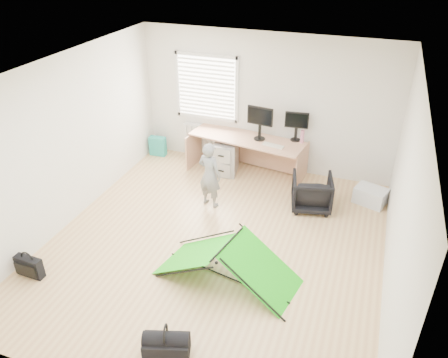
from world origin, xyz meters
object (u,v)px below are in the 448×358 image
(monitor_right, at_px, (296,130))
(office_chair, at_px, (312,192))
(thermos, at_px, (302,137))
(laptop_bag, at_px, (29,267))
(desk, at_px, (246,156))
(monitor_left, at_px, (260,128))
(filing_cabinet, at_px, (226,157))
(person, at_px, (210,175))
(duffel_bag, at_px, (167,347))
(kite, at_px, (227,261))
(storage_crate, at_px, (371,196))

(monitor_right, xyz_separation_m, office_chair, (0.54, -1.03, -0.66))
(thermos, relative_size, laptop_bag, 0.60)
(desk, distance_m, thermos, 1.16)
(monitor_left, distance_m, thermos, 0.81)
(desk, bearing_deg, filing_cabinet, -158.55)
(thermos, bearing_deg, person, -131.02)
(laptop_bag, relative_size, duffel_bag, 0.78)
(monitor_left, bearing_deg, duffel_bag, -80.28)
(office_chair, distance_m, person, 1.79)
(monitor_left, bearing_deg, office_chair, -28.00)
(kite, bearing_deg, thermos, 94.55)
(filing_cabinet, distance_m, person, 1.27)
(monitor_left, distance_m, duffel_bag, 4.56)
(monitor_left, relative_size, kite, 0.26)
(desk, distance_m, monitor_left, 0.67)
(person, bearing_deg, laptop_bag, 70.16)
(kite, bearing_deg, person, 129.87)
(monitor_right, distance_m, person, 1.96)
(desk, relative_size, kite, 1.16)
(storage_crate, bearing_deg, duffel_bag, -115.74)
(monitor_right, relative_size, storage_crate, 0.83)
(person, distance_m, storage_crate, 2.89)
(storage_crate, distance_m, laptop_bag, 5.66)
(thermos, xyz_separation_m, storage_crate, (1.38, -0.47, -0.74))
(laptop_bag, height_order, duffel_bag, laptop_bag)
(monitor_right, distance_m, thermos, 0.17)
(desk, relative_size, laptop_bag, 5.40)
(kite, bearing_deg, duffel_bag, -87.62)
(thermos, bearing_deg, storage_crate, -18.74)
(kite, bearing_deg, desk, 113.74)
(monitor_left, relative_size, laptop_bag, 1.22)
(filing_cabinet, relative_size, monitor_left, 1.33)
(office_chair, relative_size, kite, 0.35)
(kite, xyz_separation_m, storage_crate, (1.76, 2.69, -0.15))
(monitor_left, xyz_separation_m, kite, (0.42, -3.03, -0.70))
(thermos, bearing_deg, monitor_left, -171.20)
(monitor_right, distance_m, duffel_bag, 4.75)
(filing_cabinet, xyz_separation_m, monitor_left, (0.63, 0.13, 0.67))
(desk, relative_size, duffel_bag, 4.23)
(filing_cabinet, distance_m, laptop_bag, 4.12)
(monitor_right, xyz_separation_m, laptop_bag, (-2.87, -4.11, -0.82))
(monitor_left, distance_m, person, 1.50)
(monitor_right, height_order, duffel_bag, monitor_right)
(monitor_right, bearing_deg, kite, -101.13)
(monitor_left, height_order, laptop_bag, monitor_left)
(person, relative_size, duffel_bag, 2.27)
(storage_crate, relative_size, duffel_bag, 1.01)
(monitor_right, bearing_deg, person, -133.59)
(person, distance_m, laptop_bag, 3.12)
(office_chair, bearing_deg, thermos, -80.53)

